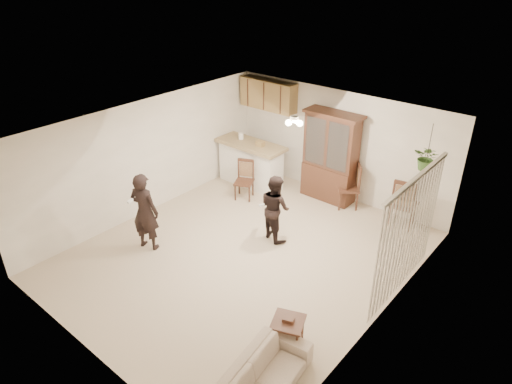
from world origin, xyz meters
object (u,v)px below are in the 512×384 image
Objects in this scene: sofa at (260,376)px; chair_hutch_left at (347,195)px; child at (275,208)px; china_hutch at (330,157)px; chair_bar at (244,188)px; adult at (144,207)px; chair_hutch_right at (403,212)px; side_table at (288,333)px.

sofa is 1.79× the size of chair_hutch_left.
china_hutch is at bearing -70.96° from child.
chair_bar is (-3.73, 3.94, -0.11)m from sofa.
chair_bar is at bearing -110.26° from adult.
chair_hutch_left is at bearing -4.96° from chair_hutch_right.
adult is 3.10× the size of side_table.
chair_hutch_left is 1.30m from chair_hutch_right.
chair_hutch_left is at bearing -136.88° from adult.
adult is 4.50m from chair_hutch_left.
chair_hutch_left reaches higher than chair_bar.
sofa is 5.19m from chair_hutch_right.
chair_hutch_right is at bearing -5.67° from chair_bar.
child is 1.46× the size of chair_bar.
chair_hutch_left reaches higher than sofa.
child is 2.94m from side_table.
child is 1.29× the size of chair_hutch_left.
china_hutch is (-2.24, 5.21, 0.66)m from sofa.
chair_bar is (0.12, 2.71, -0.64)m from adult.
adult is at bearing -67.22° from chair_hutch_left.
side_table is (1.93, -2.17, -0.42)m from child.
side_table is at bearing -66.87° from chair_bar.
china_hutch reaches higher than child.
child is 1.22× the size of chair_hutch_right.
chair_bar is at bearing -11.76° from child.
child is 2.78m from chair_hutch_right.
chair_bar is at bearing 13.00° from chair_hutch_right.
china_hutch is at bearing -129.79° from adult.
sofa is 4.07m from adult.
child is at bearing -87.91° from china_hutch.
chair_hutch_left is (2.17, 3.90, -0.61)m from adult.
chair_hutch_right is (-0.15, 4.27, 0.06)m from side_table.
china_hutch is 1.99× the size of chair_hutch_left.
sofa is 0.90× the size of china_hutch.
chair_hutch_left is (0.56, -0.08, -0.73)m from china_hutch.
child is 1.84m from chair_bar.
chair_bar is at bearing -98.09° from chair_hutch_left.
china_hutch is 2.26× the size of chair_bar.
adult is at bearing -111.99° from china_hutch.
chair_hutch_left reaches higher than side_table.
chair_bar is at bearing -139.57° from china_hutch.
chair_hutch_right is at bearing -1.00° from china_hutch.
chair_hutch_left is at bearing 108.96° from side_table.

